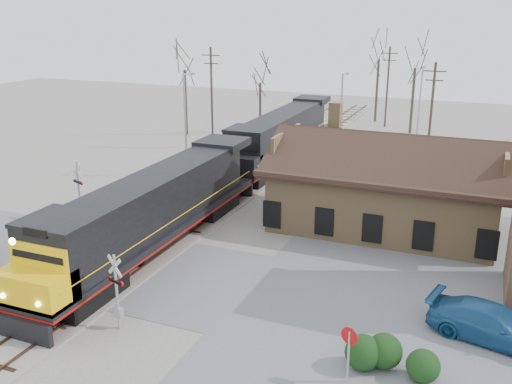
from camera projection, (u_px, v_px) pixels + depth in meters
ground at (131, 268)px, 32.21m from camera, size 140.00×140.00×0.00m
road at (131, 268)px, 32.21m from camera, size 60.00×9.00×0.03m
parking_lot at (472, 295)px, 29.21m from camera, size 22.00×26.00×0.03m
track_main at (239, 192)px, 45.38m from camera, size 3.40×90.00×0.24m
track_siding at (189, 185)px, 47.01m from camera, size 3.40×90.00×0.24m
depot at (385, 192)px, 37.69m from camera, size 15.20×9.31×7.90m
locomotive_lead at (149, 213)px, 33.34m from camera, size 3.29×22.00×4.89m
locomotive_trailing at (280, 137)px, 52.93m from camera, size 3.29×22.00×4.63m
crossbuck_near at (117, 294)px, 25.66m from camera, size 1.03×0.39×3.68m
crossbuck_far at (79, 193)px, 39.03m from camera, size 1.13×0.53×4.18m
do_not_enter_sign at (349, 345)px, 21.86m from camera, size 0.71×0.26×2.47m
parked_car at (493, 324)px, 25.01m from camera, size 5.96×3.48×1.62m
hedge_a at (363, 352)px, 23.07m from camera, size 1.48×1.48×1.48m
hedge_b at (384, 351)px, 23.17m from camera, size 1.47×1.47×1.47m
hedge_c at (423, 366)px, 22.31m from camera, size 1.34×1.34×1.34m
streetlight_a at (186, 120)px, 48.38m from camera, size 0.25×2.04×8.84m
streetlight_b at (341, 117)px, 50.11m from camera, size 0.25×2.04×8.66m
streetlight_c at (420, 102)px, 59.24m from camera, size 0.25×2.04×8.28m
utility_pole_a at (212, 97)px, 58.18m from camera, size 2.00×0.24×10.29m
utility_pole_b at (387, 86)px, 68.74m from camera, size 2.00×0.24×9.65m
utility_pole_c at (431, 113)px, 51.64m from camera, size 2.00×0.24×9.45m
tree_a at (184, 59)px, 63.21m from camera, size 4.93×4.93×12.09m
tree_b at (260, 74)px, 65.25m from camera, size 3.86×3.86×9.45m
tree_c at (380, 48)px, 70.77m from camera, size 5.26×5.26×12.88m
tree_d at (416, 57)px, 64.17m from camera, size 5.00×5.00×12.24m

